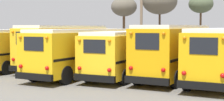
{
  "coord_description": "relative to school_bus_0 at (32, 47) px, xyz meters",
  "views": [
    {
      "loc": [
        9.92,
        -20.99,
        3.25
      ],
      "look_at": [
        0.0,
        0.05,
        1.62
      ],
      "focal_mm": 55.0,
      "sensor_mm": 36.0,
      "label": 1
    }
  ],
  "objects": [
    {
      "name": "fence_line",
      "position": [
        7.28,
        7.37,
        -0.66
      ],
      "size": [
        22.62,
        0.06,
        1.42
      ],
      "color": "#939399",
      "rests_on": "ground"
    },
    {
      "name": "utility_pole",
      "position": [
        4.28,
        13.13,
        2.84
      ],
      "size": [
        1.8,
        0.29,
        8.69
      ],
      "color": "#75604C",
      "rests_on": "ground"
    },
    {
      "name": "school_bus_0",
      "position": [
        0.0,
        0.0,
        0.0
      ],
      "size": [
        2.77,
        10.73,
        3.04
      ],
      "color": "yellow",
      "rests_on": "ground"
    },
    {
      "name": "bare_tree_0",
      "position": [
        8.82,
        22.37,
        4.38
      ],
      "size": [
        3.07,
        3.07,
        7.25
      ],
      "color": "brown",
      "rests_on": "ground"
    },
    {
      "name": "school_bus_2",
      "position": [
        5.82,
        -1.71,
        0.04
      ],
      "size": [
        3.06,
        10.54,
        3.09
      ],
      "color": "yellow",
      "rests_on": "ground"
    },
    {
      "name": "school_bus_4",
      "position": [
        11.64,
        -0.51,
        0.15
      ],
      "size": [
        2.79,
        9.86,
        3.34
      ],
      "color": "#E5A00C",
      "rests_on": "ground"
    },
    {
      "name": "ground_plane",
      "position": [
        7.28,
        -0.67,
        -1.66
      ],
      "size": [
        160.0,
        160.0,
        0.0
      ],
      "primitive_type": "plane",
      "color": "#66635E"
    },
    {
      "name": "school_bus_5",
      "position": [
        14.55,
        -1.23,
        0.07
      ],
      "size": [
        2.8,
        9.6,
        3.15
      ],
      "color": "#EAAA0F",
      "rests_on": "ground"
    },
    {
      "name": "school_bus_3",
      "position": [
        8.73,
        -0.76,
        -0.05
      ],
      "size": [
        2.76,
        10.02,
        2.95
      ],
      "color": "yellow",
      "rests_on": "ground"
    },
    {
      "name": "bare_tree_2",
      "position": [
        4.83,
        17.93,
        4.57
      ],
      "size": [
        4.14,
        4.14,
        7.8
      ],
      "color": "#473323",
      "rests_on": "ground"
    },
    {
      "name": "school_bus_1",
      "position": [
        2.91,
        0.38,
        0.15
      ],
      "size": [
        2.6,
        9.67,
        3.34
      ],
      "color": "yellow",
      "rests_on": "ground"
    },
    {
      "name": "bare_tree_1",
      "position": [
        1.05,
        15.91,
        3.88
      ],
      "size": [
        3.06,
        3.06,
        6.75
      ],
      "color": "brown",
      "rests_on": "ground"
    }
  ]
}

